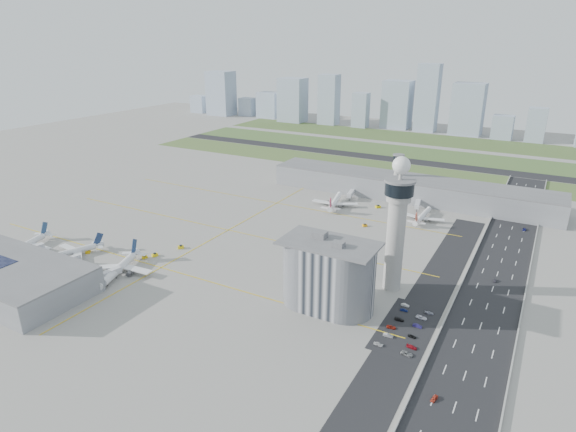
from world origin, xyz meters
The scene contains 63 objects.
ground centered at (0.00, 0.00, 0.00)m, with size 1000.00×1000.00×0.00m, color #A09D95.
grass_strip_0 centered at (-20.00, 225.00, 0.04)m, with size 480.00×50.00×0.08m, color #4B622E.
grass_strip_1 centered at (-20.00, 300.00, 0.04)m, with size 480.00×60.00×0.08m, color #496B32.
grass_strip_2 centered at (-20.00, 380.00, 0.04)m, with size 480.00×70.00×0.08m, color #526932.
runway centered at (-20.00, 262.00, 0.06)m, with size 480.00×22.00×0.10m, color black.
highway centered at (115.00, 0.00, 0.05)m, with size 28.00×500.00×0.10m, color black.
barrier_left centered at (101.00, 0.00, 0.60)m, with size 0.60×500.00×1.20m, color #9E9E99.
barrier_right centered at (129.00, 0.00, 0.60)m, with size 0.60×500.00×1.20m, color #9E9E99.
landside_road centered at (90.00, -10.00, 0.04)m, with size 18.00×260.00×0.08m, color black.
parking_lot centered at (88.00, -22.00, 0.05)m, with size 20.00×44.00×0.10m, color black.
taxiway_line_h_0 centered at (-40.00, -30.00, 0.01)m, with size 260.00×0.60×0.01m, color yellow.
taxiway_line_h_1 centered at (-40.00, 30.00, 0.01)m, with size 260.00×0.60×0.01m, color yellow.
taxiway_line_h_2 centered at (-40.00, 90.00, 0.01)m, with size 260.00×0.60×0.01m, color yellow.
taxiway_line_v centered at (-40.00, 30.00, 0.01)m, with size 0.60×260.00×0.01m, color yellow.
control_tower centered at (72.00, 8.00, 35.04)m, with size 14.00×14.00×64.50m.
secondary_tower centered at (30.00, 150.00, 18.80)m, with size 8.60×8.60×31.90m.
admin_building centered at (51.99, -22.00, 15.30)m, with size 42.00×24.00×33.50m.
terminal_pier centered at (40.00, 148.00, 7.90)m, with size 210.00×32.00×15.80m.
near_terminal centered at (-88.07, -82.02, 6.43)m, with size 84.00×42.00×13.00m.
airplane_near_a centered at (-122.11, -50.91, 5.34)m, with size 38.11×32.40×10.67m, color white, non-canonical shape.
airplane_near_b centered at (-92.35, -43.99, 4.98)m, with size 35.58×30.25×9.96m, color white, non-canonical shape.
airplane_near_c centered at (-52.98, -46.02, 5.76)m, with size 41.14×34.97×11.52m, color white, non-canonical shape.
airplane_far_a centered at (-0.77, 105.61, 5.47)m, with size 39.08×33.22×10.94m, color white, non-canonical shape.
airplane_far_b centered at (61.33, 107.30, 4.84)m, with size 34.56×29.38×9.68m, color white, non-canonical shape.
jet_bridge_near_0 centered at (-113.00, -61.00, 2.85)m, with size 14.00×3.00×5.70m, color silver, non-canonical shape.
jet_bridge_near_1 centered at (-83.00, -61.00, 2.85)m, with size 14.00×3.00×5.70m, color silver, non-canonical shape.
jet_bridge_near_2 centered at (-53.00, -61.00, 2.85)m, with size 14.00×3.00×5.70m, color silver, non-canonical shape.
jet_bridge_far_0 centered at (2.00, 132.00, 2.85)m, with size 14.00×3.00×5.70m, color silver, non-canonical shape.
jet_bridge_far_1 centered at (52.00, 132.00, 2.85)m, with size 14.00×3.00×5.70m, color silver, non-canonical shape.
tug_0 centered at (-88.72, -35.82, 0.98)m, with size 2.33×3.39×1.97m, color #F9BA09, non-canonical shape.
tug_1 centered at (-52.78, -21.02, 0.94)m, with size 2.21×3.22×1.87m, color yellow, non-canonical shape.
tug_2 centered at (-55.82, -25.66, 0.83)m, with size 1.97×2.87×1.67m, color #DDB50B, non-canonical shape.
tug_3 centered at (-47.35, -5.90, 0.98)m, with size 2.31×3.36×1.95m, color yellow, non-canonical shape.
tug_4 centered at (32.38, 77.58, 0.85)m, with size 2.00×2.91×1.69m, color orange, non-canonical shape.
tug_5 centered at (27.77, 116.17, 1.00)m, with size 2.36×3.43×1.99m, color #DEC108, non-canonical shape.
car_lot_0 centered at (82.08, -39.64, 0.64)m, with size 1.52×3.77×1.28m, color silver.
car_lot_1 centered at (83.59, -32.17, 0.66)m, with size 1.39×4.00×1.32m, color #99999D.
car_lot_2 centered at (82.82, -25.73, 0.55)m, with size 1.81×3.93×1.09m, color maroon.
car_lot_3 centered at (84.01, -18.48, 0.58)m, with size 1.63×4.02×1.17m, color black.
car_lot_4 centered at (83.57, -10.07, 0.58)m, with size 1.36×3.39×1.15m, color navy.
car_lot_5 centered at (82.85, -5.85, 0.59)m, with size 1.26×3.61×1.19m, color silver.
car_lot_6 centered at (93.55, -40.33, 0.64)m, with size 2.12×4.60×1.28m, color gray.
car_lot_7 centered at (94.02, -35.14, 0.59)m, with size 1.66×4.08×1.18m, color maroon.
car_lot_8 centered at (92.13, -28.06, 0.56)m, with size 1.32×3.28×1.12m, color black.
car_lot_9 centered at (92.02, -19.65, 0.64)m, with size 1.35×3.86×1.27m, color navy.
car_lot_10 centered at (91.88, -12.49, 0.65)m, with size 2.14×4.64×1.29m, color white.
car_lot_11 centered at (93.80, -7.05, 0.55)m, with size 1.54×3.79×1.10m, color #9394A6.
car_hw_0 centered at (108.31, -59.58, 0.63)m, with size 1.49×3.72×1.27m, color #B63623.
car_hw_1 centered at (114.75, 38.63, 0.56)m, with size 1.20×3.43×1.13m, color black.
car_hw_2 centered at (122.00, 119.80, 0.57)m, with size 1.90×4.13×1.15m, color navy.
car_hw_4 centered at (107.04, 178.22, 0.61)m, with size 1.43×3.56×1.21m, color #94999E.
skyline_bldg_0 centered at (-377.77, 421.70, 13.25)m, with size 24.05×19.24×26.50m, color #9EADC1.
skyline_bldg_1 centered at (-331.22, 417.61, 32.80)m, with size 37.63×30.10×65.60m, color #9EADC1.
skyline_bldg_2 centered at (-291.25, 430.16, 13.39)m, with size 22.81×18.25×26.79m, color #9EADC1.
skyline_bldg_3 centered at (-252.58, 431.35, 18.47)m, with size 32.30×25.84×36.93m, color #9EADC1.
skyline_bldg_4 centered at (-204.47, 415.19, 30.18)m, with size 35.81×28.65×60.36m, color #9EADC1.
skyline_bldg_5 centered at (-150.11, 419.66, 33.44)m, with size 25.49×20.39×66.89m, color #9EADC1.
skyline_bldg_6 centered at (-102.68, 417.90, 22.60)m, with size 20.04×16.03×45.20m, color #9EADC1.
skyline_bldg_7 centered at (-59.44, 436.89, 30.61)m, with size 35.76×28.61×61.22m, color #9EADC1.
skyline_bldg_8 centered at (-19.42, 431.56, 41.69)m, with size 26.33×21.06×83.39m, color #9EADC1.
skyline_bldg_9 centered at (30.27, 432.32, 31.06)m, with size 36.96×29.57×62.11m, color #9EADC1.
skyline_bldg_10 centered at (73.27, 423.68, 13.87)m, with size 23.01×18.41×27.75m, color #9EADC1.
skyline_bldg_11 centered at (108.28, 423.34, 19.48)m, with size 20.22×16.18×38.97m, color #9EADC1.
Camera 1 is at (128.40, -195.41, 112.92)m, focal length 30.00 mm.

